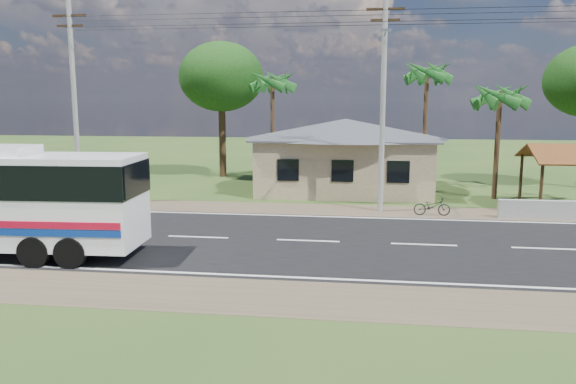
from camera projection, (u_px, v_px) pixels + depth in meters
The scene contains 10 objects.
ground at pixel (308, 241), 22.26m from camera, with size 120.00×120.00×0.00m, color #244017.
road at pixel (308, 241), 22.26m from camera, with size 120.00×16.00×0.03m.
house at pixel (345, 148), 34.41m from camera, with size 12.40×10.00×5.00m.
concrete_barrier at pixel (576, 211), 26.09m from camera, with size 7.00×0.30×0.90m, color #9E9E99.
utility_poles at pixel (376, 95), 27.31m from camera, with size 32.80×2.22×11.00m.
palm_near at pixel (500, 97), 30.84m from camera, with size 2.80×2.80×6.70m.
palm_mid at pixel (427, 74), 35.46m from camera, with size 2.80×2.80×8.20m.
palm_far at pixel (272, 82), 37.34m from camera, with size 2.80×2.80×7.70m.
tree_behind_house at pixel (221, 77), 39.75m from camera, with size 6.00×6.00×9.61m.
motorcycle at pixel (432, 206), 27.12m from camera, with size 0.61×1.74×0.91m, color black.
Camera 1 is at (2.09, -21.56, 5.56)m, focal length 35.00 mm.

